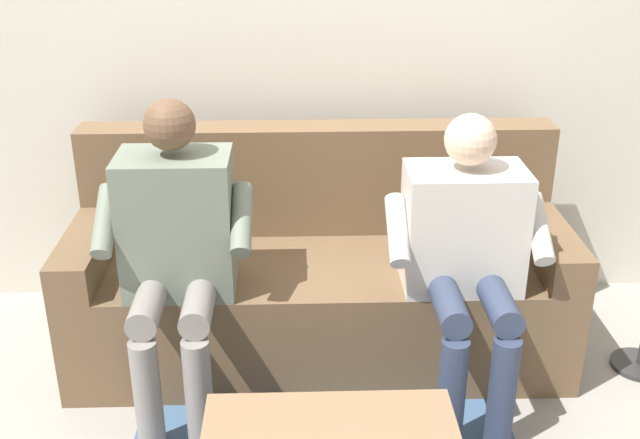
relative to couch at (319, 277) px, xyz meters
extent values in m
cube|color=beige|center=(0.00, -0.53, 0.90)|extent=(4.76, 0.06, 2.45)
cube|color=brown|center=(0.00, 0.15, -0.10)|extent=(1.73, 0.59, 0.45)
cube|color=brown|center=(0.00, -0.24, 0.14)|extent=(2.05, 0.18, 0.94)
cube|color=brown|center=(-0.94, 0.15, -0.02)|extent=(0.16, 0.59, 0.61)
cube|color=brown|center=(0.94, 0.15, -0.02)|extent=(0.16, 0.59, 0.61)
cube|color=beige|center=(-0.54, 0.30, 0.36)|extent=(0.45, 0.28, 0.47)
sphere|color=beige|center=(-0.54, 0.30, 0.72)|extent=(0.19, 0.19, 0.19)
cylinder|color=#333D56|center=(-0.63, 0.51, 0.18)|extent=(0.11, 0.41, 0.11)
cylinder|color=#333D56|center=(-0.45, 0.51, 0.18)|extent=(0.11, 0.41, 0.11)
cylinder|color=#333D56|center=(-0.63, 0.71, -0.10)|extent=(0.10, 0.10, 0.45)
cylinder|color=#333D56|center=(-0.45, 0.71, -0.10)|extent=(0.10, 0.10, 0.45)
cylinder|color=beige|center=(-0.80, 0.38, 0.40)|extent=(0.08, 0.27, 0.22)
cylinder|color=beige|center=(-0.28, 0.38, 0.40)|extent=(0.08, 0.27, 0.22)
cube|color=slate|center=(0.54, 0.30, 0.40)|extent=(0.41, 0.28, 0.54)
sphere|color=brown|center=(0.54, 0.30, 0.78)|extent=(0.19, 0.19, 0.19)
cylinder|color=gray|center=(0.45, 0.49, 0.18)|extent=(0.11, 0.39, 0.11)
cylinder|color=gray|center=(0.63, 0.49, 0.18)|extent=(0.11, 0.39, 0.11)
cylinder|color=gray|center=(0.45, 0.68, -0.10)|extent=(0.10, 0.10, 0.45)
cylinder|color=gray|center=(0.63, 0.68, -0.10)|extent=(0.10, 0.10, 0.45)
cylinder|color=slate|center=(0.29, 0.38, 0.45)|extent=(0.08, 0.27, 0.22)
cylinder|color=slate|center=(0.78, 0.38, 0.45)|extent=(0.08, 0.27, 0.22)
cylinder|color=#2D2D2D|center=(-1.36, 0.24, -0.32)|extent=(0.24, 0.24, 0.02)
camera|label=1|loc=(0.09, 2.93, 1.57)|focal=43.09mm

